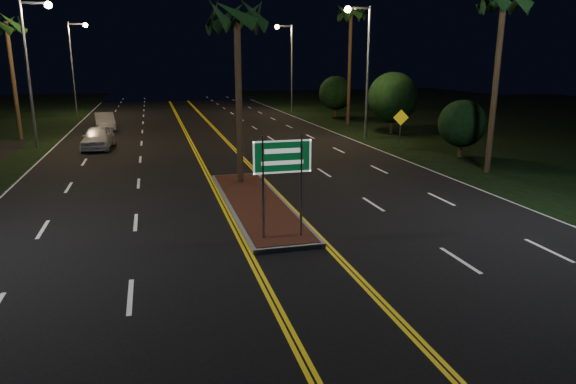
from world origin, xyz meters
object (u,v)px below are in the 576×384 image
object	(u,v)px
palm_right_far	(351,14)
shrub_near	(462,124)
highway_sign	(282,166)
streetlight_right_far	(288,58)
streetlight_left_mid	(33,57)
car_near	(98,136)
median_island	(256,203)
shrub_far	(336,93)
warning_sign	(401,123)
car_far	(105,120)
palm_left_far	(6,25)
palm_median	(237,16)
shrub_mid	(393,97)
streetlight_right_mid	(363,57)
palm_right_near	(504,0)
streetlight_left_far	(75,58)

from	to	relation	value
palm_right_far	shrub_near	distance (m)	17.56
highway_sign	streetlight_right_far	distance (m)	40.74
streetlight_left_mid	car_near	world-z (taller)	streetlight_left_mid
median_island	shrub_far	distance (m)	32.19
highway_sign	streetlight_right_far	bearing A→B (deg)	74.85
streetlight_left_mid	palm_right_far	distance (m)	24.42
shrub_near	warning_sign	distance (m)	4.49
streetlight_right_far	car_far	distance (m)	21.22
streetlight_right_far	shrub_near	distance (m)	28.39
shrub_far	palm_left_far	bearing A→B (deg)	-163.26
highway_sign	palm_left_far	size ratio (longest dim) A/B	0.36
car_far	palm_median	bearing A→B (deg)	-78.24
palm_right_far	car_near	world-z (taller)	palm_right_far
shrub_mid	highway_sign	bearing A→B (deg)	-123.44
car_near	warning_sign	size ratio (longest dim) A/B	2.05
streetlight_right_mid	palm_right_near	world-z (taller)	palm_right_near
highway_sign	streetlight_right_mid	xyz separation A→B (m)	(10.61, 19.20, 3.25)
warning_sign	car_near	bearing A→B (deg)	174.63
highway_sign	shrub_far	world-z (taller)	shrub_far
palm_right_near	car_near	bearing A→B (deg)	147.41
highway_sign	streetlight_left_mid	bearing A→B (deg)	116.59
streetlight_right_mid	streetlight_left_far	bearing A→B (deg)	133.97
streetlight_right_far	shrub_mid	xyz separation A→B (m)	(3.39, -18.00, -2.93)
median_island	streetlight_left_mid	distance (m)	20.80
palm_left_far	shrub_near	bearing A→B (deg)	-28.03
shrub_mid	car_near	distance (m)	21.25
palm_left_far	car_far	world-z (taller)	palm_left_far
median_island	streetlight_left_mid	size ratio (longest dim) A/B	1.14
streetlight_right_mid	shrub_near	size ratio (longest dim) A/B	2.73
warning_sign	highway_sign	bearing A→B (deg)	-119.60
highway_sign	streetlight_left_far	size ratio (longest dim) A/B	0.36
shrub_near	car_far	world-z (taller)	shrub_near
streetlight_right_far	shrub_far	distance (m)	7.56
highway_sign	car_far	distance (m)	30.06
streetlight_left_far	warning_sign	world-z (taller)	streetlight_left_far
streetlight_right_mid	palm_left_far	xyz separation A→B (m)	(-23.41, 6.00, 2.09)
streetlight_left_mid	streetlight_right_far	xyz separation A→B (m)	(21.23, 18.00, 0.00)
shrub_mid	shrub_near	bearing A→B (deg)	-92.86
car_near	car_far	xyz separation A→B (m)	(-0.29, 9.35, -0.03)
streetlight_left_mid	shrub_far	distance (m)	27.40
palm_right_far	shrub_far	bearing A→B (deg)	80.54
median_island	streetlight_right_far	world-z (taller)	streetlight_right_far
palm_left_far	warning_sign	size ratio (longest dim) A/B	3.64
shrub_near	warning_sign	world-z (taller)	shrub_near
streetlight_right_mid	palm_right_far	distance (m)	9.00
streetlight_left_far	shrub_mid	world-z (taller)	streetlight_left_far
palm_right_near	shrub_mid	bearing A→B (deg)	83.88
palm_right_far	shrub_far	xyz separation A→B (m)	(1.00, 6.00, -6.81)
car_near	median_island	bearing A→B (deg)	-61.09
palm_left_far	warning_sign	distance (m)	27.16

